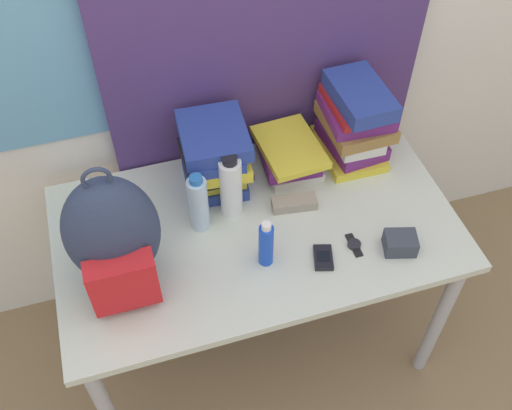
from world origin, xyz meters
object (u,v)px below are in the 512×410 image
(backpack, at_px, (113,237))
(book_stack_center, at_px, (289,154))
(sunscreen_bottle, at_px, (266,244))
(water_bottle, at_px, (198,203))
(camera_pouch, at_px, (400,243))
(sports_bottle, at_px, (231,187))
(sunglasses_case, at_px, (294,203))
(cell_phone, at_px, (323,258))
(wristwatch, at_px, (354,245))
(book_stack_left, at_px, (215,155))
(book_stack_right, at_px, (355,122))

(backpack, height_order, book_stack_center, backpack)
(backpack, distance_m, sunscreen_bottle, 0.45)
(water_bottle, height_order, camera_pouch, water_bottle)
(backpack, xyz_separation_m, water_bottle, (0.27, 0.13, -0.09))
(sports_bottle, height_order, sunglasses_case, sports_bottle)
(cell_phone, distance_m, wristwatch, 0.12)
(book_stack_left, distance_m, camera_pouch, 0.67)
(book_stack_left, bearing_deg, water_bottle, -120.19)
(backpack, height_order, book_stack_left, backpack)
(camera_pouch, bearing_deg, book_stack_left, 137.18)
(backpack, xyz_separation_m, cell_phone, (0.61, -0.12, -0.19))
(sports_bottle, relative_size, camera_pouch, 2.16)
(water_bottle, relative_size, camera_pouch, 1.96)
(backpack, xyz_separation_m, wristwatch, (0.72, -0.10, -0.19))
(cell_phone, bearing_deg, water_bottle, 143.65)
(book_stack_left, distance_m, book_stack_center, 0.27)
(sunscreen_bottle, relative_size, sunglasses_case, 1.18)
(book_stack_center, height_order, sunscreen_bottle, sunscreen_bottle)
(backpack, distance_m, book_stack_left, 0.48)
(backpack, xyz_separation_m, book_stack_center, (0.63, 0.30, -0.13))
(book_stack_right, relative_size, water_bottle, 1.32)
(water_bottle, height_order, cell_phone, water_bottle)
(book_stack_left, relative_size, book_stack_right, 0.94)
(sunscreen_bottle, distance_m, sunglasses_case, 0.25)
(book_stack_center, height_order, sunglasses_case, book_stack_center)
(water_bottle, distance_m, cell_phone, 0.43)
(book_stack_left, relative_size, sunglasses_case, 1.82)
(cell_phone, distance_m, sunglasses_case, 0.23)
(book_stack_right, bearing_deg, sports_bottle, -163.43)
(backpack, height_order, camera_pouch, backpack)
(wristwatch, bearing_deg, sunscreen_bottle, 174.77)
(book_stack_right, distance_m, sunscreen_bottle, 0.58)
(backpack, xyz_separation_m, book_stack_left, (0.37, 0.29, -0.06))
(book_stack_left, bearing_deg, cell_phone, -60.26)
(camera_pouch, bearing_deg, cell_phone, 172.59)
(sunglasses_case, bearing_deg, book_stack_left, 140.31)
(sunscreen_bottle, relative_size, cell_phone, 1.75)
(sports_bottle, height_order, sunscreen_bottle, sports_bottle)
(book_stack_right, distance_m, sunglasses_case, 0.36)
(backpack, bearing_deg, cell_phone, -11.25)
(wristwatch, bearing_deg, cell_phone, -169.67)
(backpack, height_order, water_bottle, backpack)
(book_stack_center, bearing_deg, book_stack_left, -178.73)
(backpack, relative_size, wristwatch, 4.91)
(sunscreen_bottle, bearing_deg, sports_bottle, 101.59)
(book_stack_left, height_order, wristwatch, book_stack_left)
(sunglasses_case, bearing_deg, book_stack_right, 33.68)
(book_stack_right, bearing_deg, water_bottle, -163.99)
(sports_bottle, bearing_deg, sunscreen_bottle, -78.41)
(book_stack_left, bearing_deg, wristwatch, -48.33)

